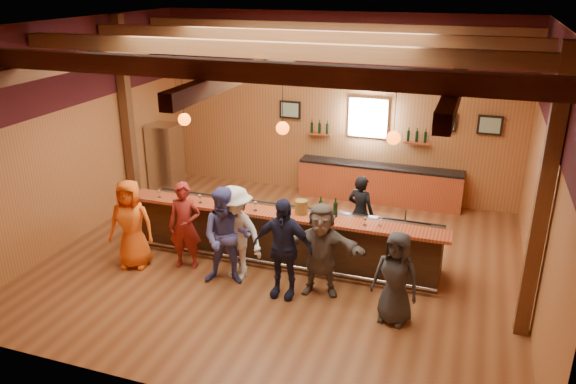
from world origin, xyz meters
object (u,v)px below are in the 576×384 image
Objects in this scene: customer_redvest at (185,226)px; bottle_a at (321,208)px; customer_orange at (131,224)px; ice_bucket at (301,207)px; bar_counter at (286,234)px; customer_brown at (321,249)px; back_bar_cabinet at (379,183)px; customer_navy at (283,248)px; customer_white at (235,233)px; customer_dark at (396,278)px; stainless_fridge at (166,159)px; bartender at (360,212)px; customer_denim at (227,237)px.

customer_redvest is 4.71× the size of bottle_a.
customer_orange is 3.24m from ice_bucket.
bottle_a is (0.74, -0.18, 0.73)m from bar_counter.
customer_brown is at bearing -73.39° from bottle_a.
back_bar_cabinet is 15.29× the size of ice_bucket.
back_bar_cabinet is at bearing 45.63° from customer_redvest.
customer_navy is 6.99× the size of ice_bucket.
ice_bucket is at bearing 52.08° from customer_white.
customer_brown is 1.08× the size of customer_dark.
customer_brown is 4.67× the size of bottle_a.
stainless_fridge is 5.25m from ice_bucket.
stainless_fridge is at bearing 149.24° from bar_counter.
customer_orange is 1.12× the size of bartender.
customer_white is at bearing 163.35° from customer_navy.
customer_brown is at bearing -46.36° from bar_counter.
customer_orange is at bearing -162.51° from bottle_a.
customer_denim is (1.98, 0.01, 0.04)m from customer_orange.
bottle_a reaches higher than ice_bucket.
customer_dark reaches higher than back_bar_cabinet.
customer_navy reaches higher than bartender.
customer_redvest reaches higher than bar_counter.
ice_bucket reaches higher than back_bar_cabinet.
customer_redvest reaches higher than customer_dark.
bartender reaches higher than back_bar_cabinet.
ice_bucket is at bearing -31.94° from bar_counter.
stainless_fridge is at bearing 160.96° from customer_dark.
stainless_fridge is at bearing 120.51° from customer_denim.
customer_white is (2.05, 0.23, 0.03)m from customer_orange.
customer_white is at bearing -141.71° from ice_bucket.
customer_orange reaches higher than bottle_a.
back_bar_cabinet is at bearing 115.44° from customer_dark.
stainless_fridge is 4.18m from customer_redvest.
customer_dark is (5.04, -0.24, -0.09)m from customer_orange.
customer_orange is 1.11× the size of customer_dark.
customer_white is at bearing -15.70° from customer_redvest.
bottle_a is (-1.63, 1.32, 0.47)m from customer_dark.
customer_denim is 7.04× the size of ice_bucket.
customer_orange is at bearing 178.50° from customer_navy.
customer_navy reaches higher than ice_bucket.
customer_white reaches higher than customer_brown.
customer_navy is (1.09, -0.08, -0.01)m from customer_denim.
stainless_fridge is 3.98m from customer_orange.
back_bar_cabinet is at bearing 56.49° from customer_denim.
back_bar_cabinet is at bearing 82.31° from customer_white.
bartender is at bearing -15.58° from stainless_fridge.
bottle_a is (2.44, 0.78, 0.39)m from customer_redvest.
customer_dark is 1.01× the size of bartender.
back_bar_cabinet is at bearing 80.72° from customer_navy.
customer_orange is at bearing -161.50° from ice_bucket.
bottle_a is at bearing 8.52° from ice_bucket.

